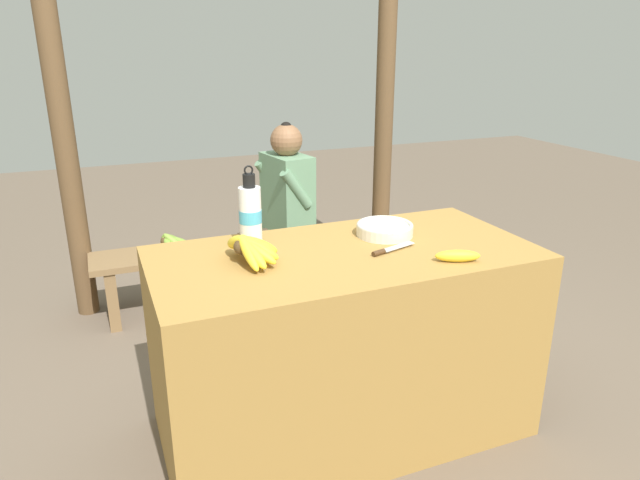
# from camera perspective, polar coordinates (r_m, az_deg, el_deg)

# --- Properties ---
(ground_plane) EXTENTS (12.00, 12.00, 0.00)m
(ground_plane) POSITION_cam_1_polar(r_m,az_deg,el_deg) (2.52, 2.25, -18.04)
(ground_plane) COLOR brown
(market_counter) EXTENTS (1.44, 0.71, 0.78)m
(market_counter) POSITION_cam_1_polar(r_m,az_deg,el_deg) (2.31, 2.38, -10.29)
(market_counter) COLOR olive
(market_counter) RESTS_ON ground_plane
(banana_bunch_ripe) EXTENTS (0.18, 0.29, 0.12)m
(banana_bunch_ripe) POSITION_cam_1_polar(r_m,az_deg,el_deg) (2.02, -6.98, -0.66)
(banana_bunch_ripe) COLOR #4C381E
(banana_bunch_ripe) RESTS_ON market_counter
(serving_bowl) EXTENTS (0.23, 0.23, 0.05)m
(serving_bowl) POSITION_cam_1_polar(r_m,az_deg,el_deg) (2.32, 6.49, 1.14)
(serving_bowl) COLOR silver
(serving_bowl) RESTS_ON market_counter
(water_bottle) EXTENTS (0.09, 0.09, 0.31)m
(water_bottle) POSITION_cam_1_polar(r_m,az_deg,el_deg) (2.19, -6.98, 2.58)
(water_bottle) COLOR white
(water_bottle) RESTS_ON market_counter
(loose_banana_front) EXTENTS (0.17, 0.10, 0.04)m
(loose_banana_front) POSITION_cam_1_polar(r_m,az_deg,el_deg) (2.09, 13.59, -1.56)
(loose_banana_front) COLOR yellow
(loose_banana_front) RESTS_ON market_counter
(knife) EXTENTS (0.21, 0.09, 0.02)m
(knife) POSITION_cam_1_polar(r_m,az_deg,el_deg) (2.14, 6.75, -1.00)
(knife) COLOR #BCBCC1
(knife) RESTS_ON market_counter
(wooden_bench) EXTENTS (1.88, 0.32, 0.38)m
(wooden_bench) POSITION_cam_1_polar(r_m,az_deg,el_deg) (3.51, -6.68, -0.88)
(wooden_bench) COLOR brown
(wooden_bench) RESTS_ON ground_plane
(seated_vendor) EXTENTS (0.44, 0.42, 1.09)m
(seated_vendor) POSITION_cam_1_polar(r_m,az_deg,el_deg) (3.44, -3.87, 3.80)
(seated_vendor) COLOR #473828
(seated_vendor) RESTS_ON ground_plane
(banana_bunch_green) EXTENTS (0.17, 0.23, 0.13)m
(banana_bunch_green) POSITION_cam_1_polar(r_m,az_deg,el_deg) (3.39, -14.67, -0.09)
(banana_bunch_green) COLOR #4C381E
(banana_bunch_green) RESTS_ON wooden_bench
(support_post_near) EXTENTS (0.12, 0.12, 2.67)m
(support_post_near) POSITION_cam_1_polar(r_m,az_deg,el_deg) (3.39, -24.96, 14.32)
(support_post_near) COLOR brown
(support_post_near) RESTS_ON ground_plane
(support_post_far) EXTENTS (0.12, 0.12, 2.67)m
(support_post_far) POSITION_cam_1_polar(r_m,az_deg,el_deg) (3.85, 6.59, 16.29)
(support_post_far) COLOR brown
(support_post_far) RESTS_ON ground_plane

